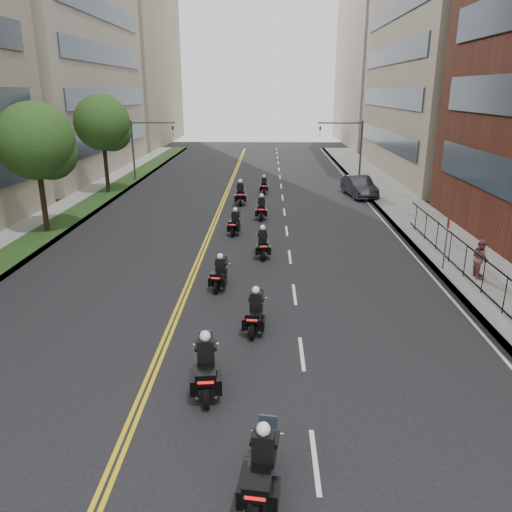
{
  "coord_description": "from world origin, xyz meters",
  "views": [
    {
      "loc": [
        2.06,
        -4.55,
        8.23
      ],
      "look_at": [
        1.57,
        15.1,
        1.67
      ],
      "focal_mm": 35.0,
      "sensor_mm": 36.0,
      "label": 1
    }
  ],
  "objects": [
    {
      "name": "building_left_far",
      "position": [
        -22.0,
        78.0,
        13.0
      ],
      "size": [
        16.0,
        28.0,
        26.0
      ],
      "primitive_type": "cube",
      "color": "gray",
      "rests_on": "ground"
    },
    {
      "name": "traffic_signal_left",
      "position": [
        -9.54,
        42.0,
        3.7
      ],
      "size": [
        4.09,
        0.2,
        5.6
      ],
      "color": "#3F3F44",
      "rests_on": "ground"
    },
    {
      "name": "motorcycle_6",
      "position": [
        0.08,
        24.3,
        0.63
      ],
      "size": [
        0.62,
        2.15,
        1.59
      ],
      "rotation": [
        0.0,
        0.0,
        -0.11
      ],
      "color": "black",
      "rests_on": "ground"
    },
    {
      "name": "building_right_tan",
      "position": [
        21.48,
        48.0,
        15.0
      ],
      "size": [
        15.11,
        28.0,
        30.0
      ],
      "color": "gray",
      "rests_on": "ground"
    },
    {
      "name": "pedestrian_c",
      "position": [
        11.64,
        17.02,
        0.99
      ],
      "size": [
        0.54,
        1.03,
        1.67
      ],
      "primitive_type": "imported",
      "rotation": [
        0.0,
        0.0,
        1.71
      ],
      "color": "#43444C",
      "rests_on": "sidewalk_right"
    },
    {
      "name": "parked_sedan",
      "position": [
        9.4,
        35.69,
        0.81
      ],
      "size": [
        2.46,
        5.14,
        1.63
      ],
      "primitive_type": "imported",
      "rotation": [
        0.0,
        0.0,
        0.15
      ],
      "color": "black",
      "rests_on": "ground"
    },
    {
      "name": "motorcycle_7",
      "position": [
        1.61,
        28.1,
        0.66
      ],
      "size": [
        0.52,
        2.27,
        1.68
      ],
      "rotation": [
        0.0,
        0.0,
        -0.01
      ],
      "color": "black",
      "rests_on": "ground"
    },
    {
      "name": "motorcycle_4",
      "position": [
        -0.02,
        15.67,
        0.61
      ],
      "size": [
        0.63,
        2.09,
        1.54
      ],
      "rotation": [
        0.0,
        0.0,
        -0.13
      ],
      "color": "black",
      "rests_on": "ground"
    },
    {
      "name": "sidewalk_right",
      "position": [
        12.0,
        25.0,
        0.07
      ],
      "size": [
        4.0,
        90.0,
        0.15
      ],
      "primitive_type": "cube",
      "color": "gray",
      "rests_on": "ground"
    },
    {
      "name": "grass_strip",
      "position": [
        -11.2,
        25.0,
        0.17
      ],
      "size": [
        2.0,
        90.0,
        0.04
      ],
      "primitive_type": "cube",
      "color": "#1F3B15",
      "rests_on": "sidewalk_left"
    },
    {
      "name": "motorcycle_8",
      "position": [
        -0.05,
        32.52,
        0.74
      ],
      "size": [
        0.63,
        2.55,
        1.88
      ],
      "rotation": [
        0.0,
        0.0,
        0.06
      ],
      "color": "black",
      "rests_on": "ground"
    },
    {
      "name": "motorcycle_5",
      "position": [
        1.79,
        20.04,
        0.66
      ],
      "size": [
        0.56,
        2.25,
        1.66
      ],
      "rotation": [
        0.0,
        0.0,
        0.06
      ],
      "color": "black",
      "rests_on": "ground"
    },
    {
      "name": "pedestrian_b",
      "position": [
        11.64,
        16.95,
        1.03
      ],
      "size": [
        0.67,
        0.86,
        1.76
      ],
      "primitive_type": "imported",
      "rotation": [
        0.0,
        0.0,
        1.58
      ],
      "color": "#965255",
      "rests_on": "sidewalk_right"
    },
    {
      "name": "motorcycle_3",
      "position": [
        1.63,
        11.67,
        0.65
      ],
      "size": [
        0.61,
        2.22,
        1.64
      ],
      "rotation": [
        0.0,
        0.0,
        -0.1
      ],
      "color": "black",
      "rests_on": "ground"
    },
    {
      "name": "motorcycle_2",
      "position": [
        0.33,
        7.8,
        0.72
      ],
      "size": [
        0.71,
        2.47,
        1.83
      ],
      "rotation": [
        0.0,
        0.0,
        0.11
      ],
      "color": "black",
      "rests_on": "ground"
    },
    {
      "name": "motorcycle_9",
      "position": [
        1.69,
        36.78,
        0.6
      ],
      "size": [
        0.47,
        2.05,
        1.52
      ],
      "rotation": [
        0.0,
        0.0,
        -0.0
      ],
      "color": "black",
      "rests_on": "ground"
    },
    {
      "name": "sidewalk_left",
      "position": [
        -12.0,
        25.0,
        0.07
      ],
      "size": [
        4.0,
        90.0,
        0.15
      ],
      "primitive_type": "cube",
      "color": "gray",
      "rests_on": "ground"
    },
    {
      "name": "motorcycle_1",
      "position": [
        1.98,
        3.9,
        0.69
      ],
      "size": [
        0.71,
        2.37,
        1.75
      ],
      "rotation": [
        0.0,
        0.0,
        -0.13
      ],
      "color": "black",
      "rests_on": "ground"
    },
    {
      "name": "traffic_signal_right",
      "position": [
        9.54,
        42.0,
        3.7
      ],
      "size": [
        4.09,
        0.2,
        5.6
      ],
      "color": "#3F3F44",
      "rests_on": "ground"
    },
    {
      "name": "building_right_far",
      "position": [
        21.5,
        78.0,
        13.0
      ],
      "size": [
        15.0,
        28.0,
        26.0
      ],
      "primitive_type": "cube",
      "color": "#A19382",
      "rests_on": "ground"
    }
  ]
}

